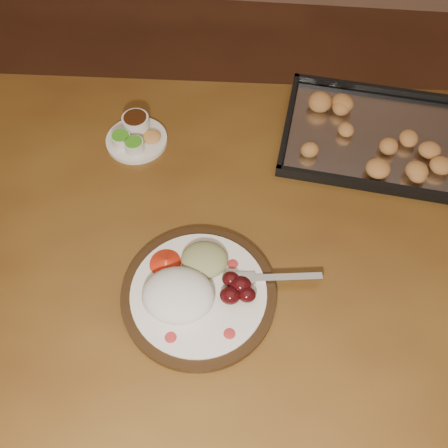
# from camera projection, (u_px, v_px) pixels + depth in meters

# --- Properties ---
(ground) EXTENTS (4.00, 4.00, 0.00)m
(ground) POSITION_uv_depth(u_px,v_px,m) (229.00, 355.00, 1.66)
(ground) COLOR brown
(ground) RESTS_ON ground
(dining_table) EXTENTS (1.53, 0.96, 0.75)m
(dining_table) POSITION_uv_depth(u_px,v_px,m) (228.00, 252.00, 1.12)
(dining_table) COLOR brown
(dining_table) RESTS_ON ground
(dinner_plate) EXTENTS (0.38, 0.30, 0.07)m
(dinner_plate) POSITION_uv_depth(u_px,v_px,m) (195.00, 290.00, 0.94)
(dinner_plate) COLOR black
(dinner_plate) RESTS_ON dining_table
(condiment_saucer) EXTENTS (0.14, 0.14, 0.05)m
(condiment_saucer) POSITION_uv_depth(u_px,v_px,m) (135.00, 135.00, 1.16)
(condiment_saucer) COLOR white
(condiment_saucer) RESTS_ON dining_table
(baking_tray) EXTENTS (0.47, 0.37, 0.05)m
(baking_tray) POSITION_uv_depth(u_px,v_px,m) (377.00, 135.00, 1.17)
(baking_tray) COLOR black
(baking_tray) RESTS_ON dining_table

